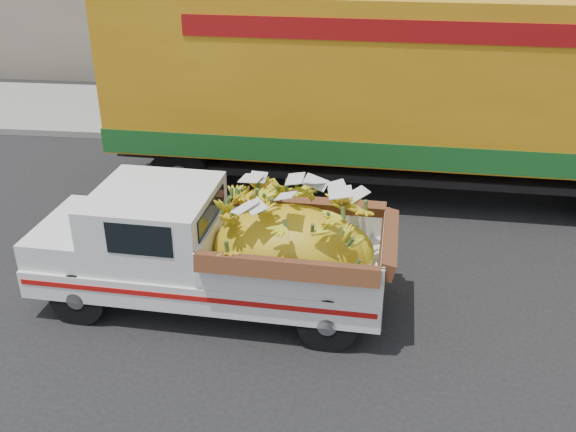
# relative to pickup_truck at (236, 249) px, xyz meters

# --- Properties ---
(ground) EXTENTS (100.00, 100.00, 0.00)m
(ground) POSITION_rel_pickup_truck_xyz_m (1.29, 0.17, -0.92)
(ground) COLOR black
(ground) RESTS_ON ground
(curb) EXTENTS (60.00, 0.25, 0.15)m
(curb) POSITION_rel_pickup_truck_xyz_m (1.29, 6.71, -0.84)
(curb) COLOR gray
(curb) RESTS_ON ground
(sidewalk) EXTENTS (60.00, 4.00, 0.14)m
(sidewalk) POSITION_rel_pickup_truck_xyz_m (1.29, 8.81, -0.85)
(sidewalk) COLOR gray
(sidewalk) RESTS_ON ground
(pickup_truck) EXTENTS (4.96, 2.04, 1.71)m
(pickup_truck) POSITION_rel_pickup_truck_xyz_m (0.00, 0.00, 0.00)
(pickup_truck) COLOR black
(pickup_truck) RESTS_ON ground
(semi_trailer) EXTENTS (12.03, 3.00, 3.80)m
(semi_trailer) POSITION_rel_pickup_truck_xyz_m (2.84, 4.26, 1.20)
(semi_trailer) COLOR black
(semi_trailer) RESTS_ON ground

